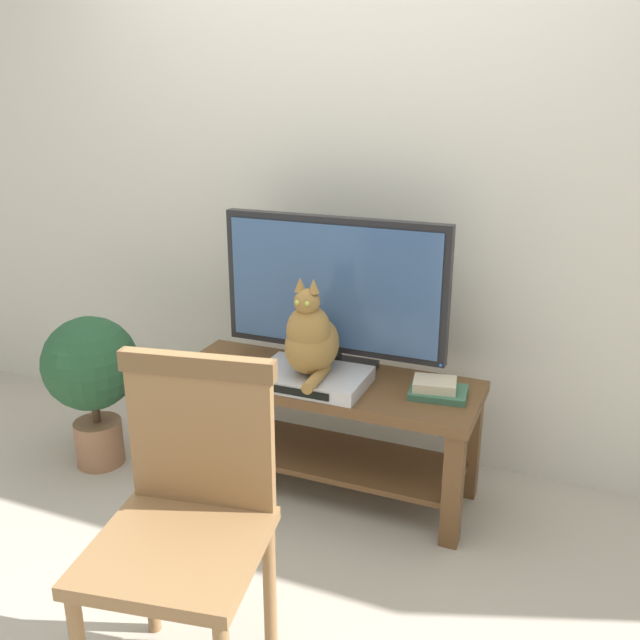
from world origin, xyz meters
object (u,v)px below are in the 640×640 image
Objects in this scene: potted_plant at (91,373)px; cat at (311,339)px; wooden_chair at (188,505)px; media_box at (312,378)px; book_stack at (437,389)px; tv_stand at (325,411)px; tv at (334,291)px.

cat is at bearing 6.20° from potted_plant.
media_box is at bearing 92.34° from wooden_chair.
potted_plant is (-1.50, -0.22, -0.10)m from book_stack.
tv_stand is at bearing -178.74° from book_stack.
book_stack is (0.47, 0.01, 0.18)m from tv_stand.
potted_plant is at bearing -168.75° from tv_stand.
tv is at bearing 90.93° from wooden_chair.
media_box is 0.18m from cat.
media_box is 1.86× the size of book_stack.
potted_plant is at bearing -171.80° from book_stack.
wooden_chair reaches higher than media_box.
media_box is 0.97m from wooden_chair.
book_stack is at bearing 67.12° from wooden_chair.
tv reaches higher than potted_plant.
cat reaches higher than tv_stand.
media_box is (-0.02, -0.18, -0.32)m from tv.
tv is at bearing 169.43° from book_stack.
media_box is 0.62× the size of potted_plant.
tv is at bearing 84.17° from cat.
tv reaches higher than wooden_chair.
wooden_chair is 1.36m from potted_plant.
wooden_chair is at bearing -89.07° from tv.
tv is at bearing 16.31° from potted_plant.
tv_stand is 0.51m from tv.
media_box is at bearing 94.84° from cat.
book_stack is (0.49, 0.09, -0.00)m from media_box.
tv is 0.57m from book_stack.
tv_stand is 1.07m from wooden_chair.
cat reaches higher than media_box.
tv_stand is 0.20m from media_box.
potted_plant is at bearing 141.37° from wooden_chair.
wooden_chair is at bearing -87.66° from media_box.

